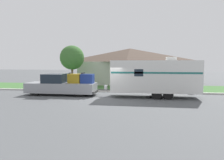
{
  "coord_description": "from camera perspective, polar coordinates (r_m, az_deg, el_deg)",
  "views": [
    {
      "loc": [
        3.16,
        -17.08,
        2.95
      ],
      "look_at": [
        0.24,
        1.25,
        1.4
      ],
      "focal_mm": 35.0,
      "sensor_mm": 36.0,
      "label": 1
    }
  ],
  "objects": [
    {
      "name": "ground_plane",
      "position": [
        17.62,
        -1.43,
        -4.87
      ],
      "size": [
        120.0,
        120.0,
        0.0
      ],
      "primitive_type": "plane",
      "color": "#515456"
    },
    {
      "name": "pickup_truck",
      "position": [
        19.89,
        -12.89,
        -1.34
      ],
      "size": [
        6.26,
        1.98,
        2.01
      ],
      "color": "black",
      "rests_on": "ground_plane"
    },
    {
      "name": "curb_strip",
      "position": [
        21.27,
        0.41,
        -3.01
      ],
      "size": [
        80.0,
        0.3,
        0.14
      ],
      "color": "beige",
      "rests_on": "ground_plane"
    },
    {
      "name": "house_across_street",
      "position": [
        30.32,
        4.69,
        3.86
      ],
      "size": [
        13.72,
        8.37,
        4.79
      ],
      "color": "#B2B2A8",
      "rests_on": "ground_plane"
    },
    {
      "name": "mailbox",
      "position": [
        21.92,
        20.42,
        -0.59
      ],
      "size": [
        0.48,
        0.2,
        1.32
      ],
      "color": "brown",
      "rests_on": "ground_plane"
    },
    {
      "name": "lawn_strip",
      "position": [
        24.86,
        1.67,
        -2.01
      ],
      "size": [
        80.0,
        7.0,
        0.03
      ],
      "color": "#3D6B33",
      "rests_on": "ground_plane"
    },
    {
      "name": "travel_trailer",
      "position": [
        18.39,
        11.15,
        0.97
      ],
      "size": [
        8.41,
        2.33,
        3.35
      ],
      "color": "black",
      "rests_on": "ground_plane"
    },
    {
      "name": "tree_in_yard",
      "position": [
        25.89,
        -10.4,
        5.74
      ],
      "size": [
        2.81,
        2.81,
        4.85
      ],
      "color": "brown",
      "rests_on": "ground_plane"
    }
  ]
}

